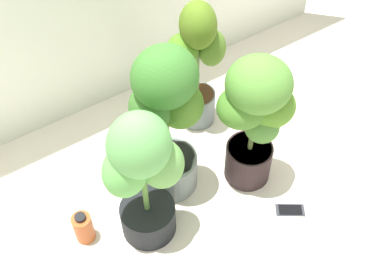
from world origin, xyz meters
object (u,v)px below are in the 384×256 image
(potted_plant_back_right, at_px, (197,60))
(cell_phone, at_px, (290,210))
(nutrient_bottle, at_px, (83,227))
(potted_plant_front_left, at_px, (143,173))
(potted_plant_front_right, at_px, (256,113))
(potted_plant_center, at_px, (167,116))

(potted_plant_back_right, height_order, cell_phone, potted_plant_back_right)
(potted_plant_back_right, distance_m, nutrient_bottle, 1.01)
(potted_plant_front_left, distance_m, nutrient_bottle, 0.47)
(potted_plant_front_right, distance_m, cell_phone, 0.55)
(cell_phone, distance_m, nutrient_bottle, 1.01)
(cell_phone, bearing_deg, potted_plant_front_right, -138.27)
(potted_plant_back_right, bearing_deg, cell_phone, -87.61)
(nutrient_bottle, bearing_deg, cell_phone, -25.45)
(potted_plant_back_right, xyz_separation_m, potted_plant_front_right, (-0.01, -0.49, 0.03))
(potted_plant_front_right, relative_size, cell_phone, 4.93)
(potted_plant_center, bearing_deg, potted_plant_front_left, -142.90)
(potted_plant_back_right, height_order, potted_plant_front_left, potted_plant_back_right)
(potted_plant_center, bearing_deg, potted_plant_back_right, 39.24)
(potted_plant_front_left, xyz_separation_m, potted_plant_center, (0.23, 0.18, 0.06))
(potted_plant_back_right, xyz_separation_m, cell_phone, (0.03, -0.79, -0.44))
(potted_plant_front_right, distance_m, nutrient_bottle, 0.96)
(potted_plant_front_right, bearing_deg, potted_plant_center, 153.04)
(potted_plant_front_right, xyz_separation_m, nutrient_bottle, (-0.87, 0.13, -0.38))
(potted_plant_front_right, height_order, potted_plant_center, potted_plant_center)
(potted_plant_front_right, distance_m, potted_plant_center, 0.41)
(potted_plant_front_right, bearing_deg, cell_phone, -82.67)
(potted_plant_front_left, bearing_deg, potted_plant_front_right, -0.92)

